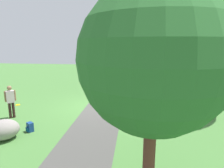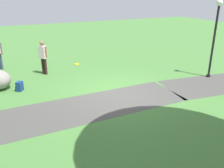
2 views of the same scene
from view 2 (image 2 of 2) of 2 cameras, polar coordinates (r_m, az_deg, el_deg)
ground_plane at (r=9.77m, az=1.58°, el=-2.14°), size 48.00×48.00×0.00m
footpath_segment_mid at (r=8.55m, az=-7.96°, el=-5.90°), size 8.01×2.27×0.01m
lamp_post at (r=12.04m, az=23.34°, el=11.50°), size 0.28×0.28×3.55m
man_near_boulder at (r=12.21m, az=-16.07°, el=6.60°), size 0.41×0.43×1.67m
backpack_by_boulder at (r=10.63m, az=-21.17°, el=-0.54°), size 0.35×0.35×0.40m
frisbee_on_grass at (r=13.82m, az=-8.38°, el=4.73°), size 0.28×0.28×0.02m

